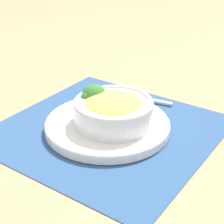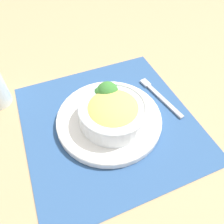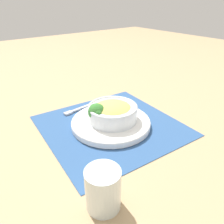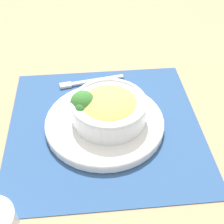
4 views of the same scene
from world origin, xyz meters
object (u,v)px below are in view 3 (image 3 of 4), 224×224
(bowl, at_px, (113,111))
(broccoli_floret, at_px, (97,112))
(fork, at_px, (80,109))
(water_glass, at_px, (103,191))

(bowl, xyz_separation_m, broccoli_floret, (0.01, 0.06, 0.01))
(bowl, distance_m, fork, 0.18)
(water_glass, distance_m, fork, 0.48)
(bowl, bearing_deg, broccoli_floret, 77.34)
(broccoli_floret, xyz_separation_m, water_glass, (-0.28, 0.17, -0.02))
(water_glass, relative_size, fork, 0.55)
(water_glass, xyz_separation_m, fork, (0.43, -0.19, -0.04))
(broccoli_floret, bearing_deg, water_glass, 147.92)
(broccoli_floret, bearing_deg, bowl, -102.66)
(water_glass, bearing_deg, fork, -24.09)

